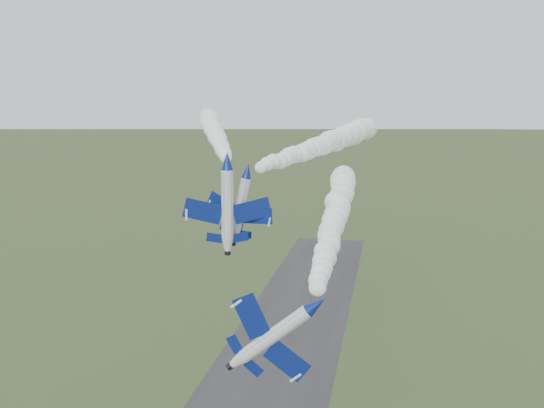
{
  "coord_description": "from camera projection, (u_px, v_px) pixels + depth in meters",
  "views": [
    {
      "loc": [
        21.25,
        -57.48,
        51.61
      ],
      "look_at": [
        5.61,
        20.74,
        37.54
      ],
      "focal_mm": 40.0,
      "sensor_mm": 36.0,
      "label": 1
    }
  ],
  "objects": [
    {
      "name": "jet_lead",
      "position": [
        317.0,
        305.0,
        55.95
      ],
      "size": [
        6.25,
        11.73,
        7.66
      ],
      "rotation": [
        0.0,
        0.9,
        0.1
      ],
      "color": "silver"
    },
    {
      "name": "smoke_trail_jet_lead",
      "position": [
        335.0,
        215.0,
        89.84
      ],
      "size": [
        10.79,
        64.46,
        4.56
      ],
      "primitive_type": null,
      "rotation": [
        0.0,
        0.0,
        0.1
      ],
      "color": "white"
    },
    {
      "name": "jet_pair_left",
      "position": [
        227.0,
        161.0,
        81.62
      ],
      "size": [
        12.09,
        14.0,
        3.53
      ],
      "rotation": [
        0.0,
        0.01,
        0.31
      ],
      "color": "silver"
    },
    {
      "name": "smoke_trail_jet_pair_left",
      "position": [
        214.0,
        131.0,
        121.12
      ],
      "size": [
        26.82,
        71.08,
        4.47
      ],
      "primitive_type": null,
      "rotation": [
        0.0,
        0.0,
        0.31
      ],
      "color": "white"
    },
    {
      "name": "jet_pair_right",
      "position": [
        247.0,
        171.0,
        83.34
      ],
      "size": [
        9.99,
        12.04,
        3.45
      ],
      "rotation": [
        0.0,
        0.21,
        -0.17
      ],
      "color": "silver"
    },
    {
      "name": "smoke_trail_jet_pair_right",
      "position": [
        326.0,
        143.0,
        116.96
      ],
      "size": [
        16.62,
        68.51,
        5.18
      ],
      "primitive_type": null,
      "rotation": [
        0.0,
        0.0,
        -0.17
      ],
      "color": "white"
    }
  ]
}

